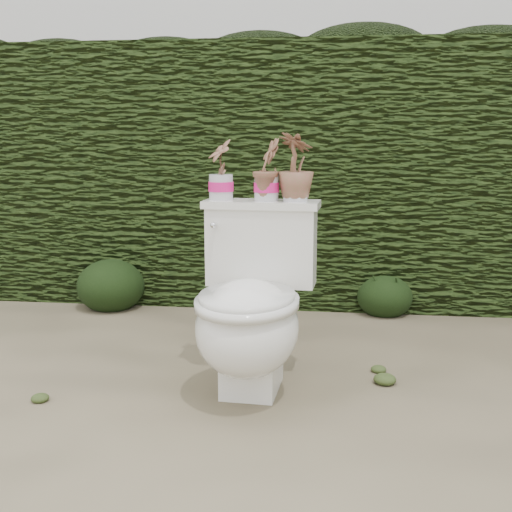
# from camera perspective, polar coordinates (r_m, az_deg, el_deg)

# --- Properties ---
(ground) EXTENTS (60.00, 60.00, 0.00)m
(ground) POSITION_cam_1_polar(r_m,az_deg,el_deg) (2.92, -2.82, -10.52)
(ground) COLOR gray
(ground) RESTS_ON ground
(hedge) EXTENTS (8.00, 1.00, 1.60)m
(hedge) POSITION_cam_1_polar(r_m,az_deg,el_deg) (4.31, 0.79, 7.32)
(hedge) COLOR #2D4115
(hedge) RESTS_ON ground
(house_wall) EXTENTS (8.00, 3.50, 4.00)m
(house_wall) POSITION_cam_1_polar(r_m,az_deg,el_deg) (8.73, 8.28, 16.83)
(house_wall) COLOR silver
(house_wall) RESTS_ON ground
(toilet) EXTENTS (0.51, 0.70, 0.78)m
(toilet) POSITION_cam_1_polar(r_m,az_deg,el_deg) (2.63, -0.43, -4.74)
(toilet) COLOR white
(toilet) RESTS_ON ground
(potted_plant_left) EXTENTS (0.14, 0.16, 0.25)m
(potted_plant_left) POSITION_cam_1_polar(r_m,az_deg,el_deg) (2.81, -3.15, 7.52)
(potted_plant_left) COLOR #2E6820
(potted_plant_left) RESTS_ON toilet
(potted_plant_center) EXTENTS (0.13, 0.15, 0.25)m
(potted_plant_center) POSITION_cam_1_polar(r_m,az_deg,el_deg) (2.77, 0.95, 7.54)
(potted_plant_center) COLOR #2E6820
(potted_plant_center) RESTS_ON toilet
(potted_plant_right) EXTENTS (0.22, 0.22, 0.28)m
(potted_plant_right) POSITION_cam_1_polar(r_m,az_deg,el_deg) (2.75, 3.55, 7.74)
(potted_plant_right) COLOR #2E6820
(potted_plant_right) RESTS_ON toilet
(liriope_clump_1) EXTENTS (0.41, 0.41, 0.33)m
(liriope_clump_1) POSITION_cam_1_polar(r_m,az_deg,el_deg) (4.06, -12.80, -2.21)
(liriope_clump_1) COLOR black
(liriope_clump_1) RESTS_ON ground
(liriope_clump_2) EXTENTS (0.33, 0.33, 0.27)m
(liriope_clump_2) POSITION_cam_1_polar(r_m,az_deg,el_deg) (3.91, 11.37, -3.12)
(liriope_clump_2) COLOR black
(liriope_clump_2) RESTS_ON ground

